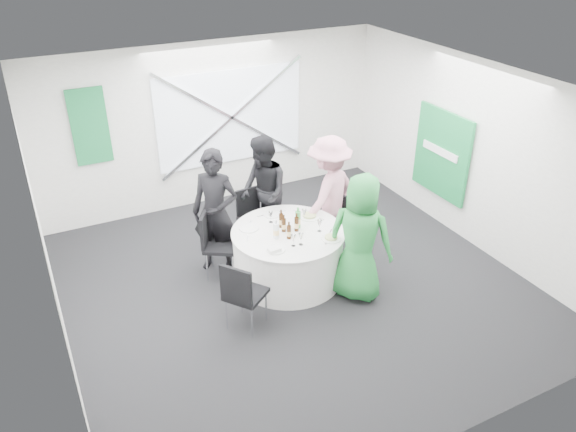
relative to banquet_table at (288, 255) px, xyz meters
name	(u,v)px	position (x,y,z in m)	size (l,w,h in m)	color
floor	(294,284)	(0.00, -0.20, -0.38)	(6.00, 6.00, 0.00)	black
ceiling	(296,88)	(0.00, -0.20, 2.42)	(6.00, 6.00, 0.00)	silver
wall_back	(214,124)	(0.00, 2.80, 1.02)	(6.00, 6.00, 0.00)	silver
wall_front	(455,336)	(0.00, -3.20, 1.02)	(6.00, 6.00, 0.00)	silver
wall_left	(46,253)	(-3.00, -0.20, 1.02)	(6.00, 6.00, 0.00)	silver
wall_right	(473,154)	(3.00, -0.20, 1.02)	(6.00, 6.00, 0.00)	silver
window_panel	(231,117)	(0.30, 2.76, 1.12)	(2.60, 0.03, 1.60)	silver
window_brace_a	(232,117)	(0.30, 2.72, 1.12)	(0.05, 0.05, 3.16)	silver
window_brace_b	(232,117)	(0.30, 2.72, 1.12)	(0.05, 0.05, 3.16)	silver
green_banner	(90,127)	(-2.00, 2.75, 1.32)	(0.55, 0.04, 1.20)	#16723E
green_sign	(442,154)	(2.94, 0.40, 0.82)	(0.05, 1.20, 1.40)	#17823F
banquet_table	(288,255)	(0.00, 0.00, 0.00)	(1.56, 1.56, 0.76)	silver
chair_back	(252,213)	(-0.07, 1.09, 0.15)	(0.44, 0.45, 0.91)	black
chair_back_left	(214,239)	(-0.88, 0.54, 0.20)	(0.62, 0.62, 0.99)	black
chair_back_right	(336,218)	(1.04, 0.43, 0.11)	(0.51, 0.50, 0.85)	black
chair_front_right	(361,255)	(0.79, -0.65, 0.14)	(0.57, 0.56, 0.88)	black
chair_front_left	(242,291)	(-1.00, -0.74, 0.20)	(0.63, 0.62, 0.98)	black
person_man_back_left	(215,212)	(-0.79, 0.69, 0.54)	(0.67, 0.44, 1.84)	black
person_man_back	(263,192)	(0.10, 1.03, 0.49)	(0.85, 0.47, 1.75)	black
person_woman_pink	(328,194)	(0.92, 0.49, 0.52)	(1.16, 0.54, 1.80)	pink
person_woman_green	(360,238)	(0.65, -0.77, 0.51)	(0.87, 0.56, 1.77)	#24873A
plate_back	(272,214)	(0.00, 0.53, 0.39)	(0.25, 0.25, 0.01)	white
plate_back_left	(249,228)	(-0.44, 0.31, 0.39)	(0.27, 0.27, 0.01)	white
plate_back_right	(309,216)	(0.46, 0.23, 0.40)	(0.30, 0.30, 0.04)	white
plate_front_right	(331,238)	(0.42, -0.44, 0.40)	(0.26, 0.26, 0.04)	white
plate_front_left	(276,250)	(-0.36, -0.35, 0.39)	(0.25, 0.25, 0.01)	white
napkin	(274,250)	(-0.39, -0.39, 0.42)	(0.16, 0.11, 0.04)	silver
beer_bottle_a	(284,225)	(-0.05, 0.03, 0.47)	(0.06, 0.06, 0.25)	#3D200B
beer_bottle_b	(281,221)	(-0.03, 0.15, 0.48)	(0.06, 0.06, 0.27)	#3D200B
beer_bottle_c	(297,224)	(0.11, -0.04, 0.48)	(0.06, 0.06, 0.27)	#3D200B
beer_bottle_d	(289,232)	(-0.07, -0.17, 0.47)	(0.06, 0.06, 0.25)	#3D200B
green_water_bottle	(298,220)	(0.17, 0.03, 0.50)	(0.08, 0.08, 0.31)	green
clear_water_bottle	(276,231)	(-0.22, -0.08, 0.49)	(0.08, 0.08, 0.28)	silver
wine_glass_a	(301,236)	(0.00, -0.38, 0.50)	(0.07, 0.07, 0.17)	white
wine_glass_b	(293,238)	(-0.11, -0.36, 0.50)	(0.07, 0.07, 0.17)	white
wine_glass_c	(271,214)	(-0.10, 0.33, 0.50)	(0.07, 0.07, 0.17)	white
wine_glass_d	(320,223)	(0.39, -0.19, 0.50)	(0.07, 0.07, 0.17)	white
wine_glass_e	(304,212)	(0.34, 0.18, 0.50)	(0.07, 0.07, 0.17)	white
fork_a	(326,242)	(0.33, -0.47, 0.38)	(0.01, 0.15, 0.01)	silver
knife_a	(330,232)	(0.50, -0.28, 0.38)	(0.01, 0.15, 0.01)	silver
fork_b	(320,218)	(0.56, 0.12, 0.38)	(0.01, 0.15, 0.01)	silver
knife_b	(298,212)	(0.38, 0.43, 0.38)	(0.01, 0.15, 0.01)	silver
fork_c	(250,223)	(-0.38, 0.44, 0.38)	(0.01, 0.15, 0.01)	silver
knife_c	(247,238)	(-0.57, 0.08, 0.38)	(0.01, 0.15, 0.01)	silver
fork_d	(281,211)	(0.17, 0.55, 0.38)	(0.01, 0.15, 0.01)	silver
knife_d	(262,216)	(-0.13, 0.56, 0.38)	(0.01, 0.15, 0.01)	silver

